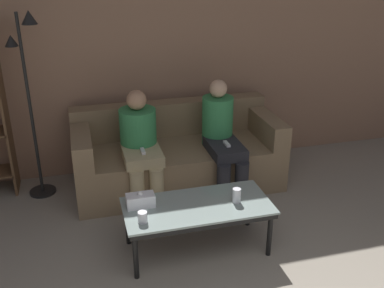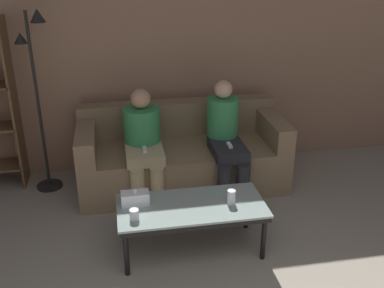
% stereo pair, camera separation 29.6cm
% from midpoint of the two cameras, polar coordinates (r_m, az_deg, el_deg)
% --- Properties ---
extents(wall_back, '(12.00, 0.06, 2.60)m').
position_cam_midpoint_polar(wall_back, '(4.82, -0.67, 11.92)').
color(wall_back, '#9E755B').
rests_on(wall_back, ground_plane).
extents(couch, '(2.06, 0.88, 0.80)m').
position_cam_midpoint_polar(couch, '(4.64, 0.48, -1.49)').
color(couch, '#897051').
rests_on(couch, ground_plane).
extents(coffee_table, '(1.17, 0.55, 0.42)m').
position_cam_midpoint_polar(coffee_table, '(3.58, 2.31, -8.35)').
color(coffee_table, '#8C9E99').
rests_on(coffee_table, ground_plane).
extents(cup_near_left, '(0.07, 0.07, 0.09)m').
position_cam_midpoint_polar(cup_near_left, '(3.37, -4.83, -8.99)').
color(cup_near_left, silver).
rests_on(cup_near_left, coffee_table).
extents(cup_near_right, '(0.07, 0.07, 0.12)m').
position_cam_midpoint_polar(cup_near_right, '(3.57, 7.40, -6.78)').
color(cup_near_right, silver).
rests_on(cup_near_right, coffee_table).
extents(tissue_box, '(0.22, 0.12, 0.13)m').
position_cam_midpoint_polar(tissue_box, '(3.56, -4.87, -6.90)').
color(tissue_box, white).
rests_on(tissue_box, coffee_table).
extents(standing_lamp, '(0.31, 0.26, 1.79)m').
position_cam_midpoint_polar(standing_lamp, '(4.47, -17.26, 7.27)').
color(standing_lamp, black).
rests_on(standing_lamp, ground_plane).
extents(seated_person_left_end, '(0.35, 0.66, 1.07)m').
position_cam_midpoint_polar(seated_person_left_end, '(4.29, -4.26, 0.35)').
color(seated_person_left_end, tan).
rests_on(seated_person_left_end, ground_plane).
extents(seated_person_mid_left, '(0.31, 0.71, 1.11)m').
position_cam_midpoint_polar(seated_person_mid_left, '(4.41, 6.18, 1.00)').
color(seated_person_mid_left, '#28282D').
rests_on(seated_person_mid_left, ground_plane).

